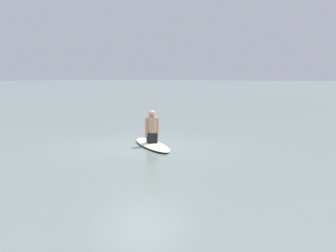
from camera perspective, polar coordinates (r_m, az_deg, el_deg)
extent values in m
plane|color=slate|center=(12.60, -3.28, -2.68)|extent=(400.00, 400.00, 0.00)
ellipsoid|color=silver|center=(12.66, -2.08, -2.40)|extent=(2.15, 2.71, 0.10)
cube|color=black|center=(12.63, -2.09, -1.52)|extent=(0.38, 0.39, 0.29)
cylinder|color=tan|center=(12.59, -2.09, 0.12)|extent=(0.37, 0.37, 0.48)
sphere|color=tan|center=(12.56, -2.10, 1.60)|extent=(0.19, 0.19, 0.19)
cylinder|color=tan|center=(12.64, -1.38, -0.14)|extent=(0.11, 0.11, 0.53)
cylinder|color=tan|center=(12.55, -2.81, -0.19)|extent=(0.11, 0.11, 0.53)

